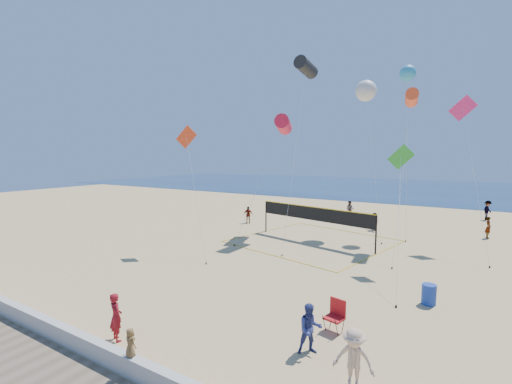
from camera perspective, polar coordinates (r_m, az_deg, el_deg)
The scene contains 22 objects.
ground at distance 12.58m, azimuth -3.45°, elevation -23.68°, with size 120.00×120.00×0.00m, color tan.
ocean at distance 71.53m, azimuth 25.83°, elevation 0.54°, with size 140.00×50.00×0.03m, color #10244C.
woman at distance 13.16m, azimuth -22.31°, elevation -18.70°, with size 0.60×0.40×1.65m, color maroon.
toddler at distance 11.11m, azimuth -20.21°, elevation -22.46°, with size 0.40×0.26×0.81m, color brown.
bystander_a at distance 11.75m, azimuth 9.01°, elevation -21.59°, with size 0.78×0.61×1.61m, color navy.
bystander_b at distance 10.45m, azimuth 15.97°, elevation -25.26°, with size 1.10×0.63×1.70m, color tan.
far_person_0 at distance 31.68m, azimuth -1.35°, elevation -3.81°, with size 0.91×0.38×1.55m, color gray.
far_person_1 at distance 30.31m, azimuth 19.11°, elevation -4.66°, with size 1.38×0.44×1.49m, color gray.
far_person_2 at distance 31.33m, azimuth 34.23°, elevation -4.91°, with size 0.60×0.39×1.64m, color gray.
far_person_3 at distance 35.86m, azimuth 15.38°, elevation -2.77°, with size 0.80×0.63×1.65m, color gray.
far_person_4 at distance 40.04m, azimuth 34.16°, elevation -2.54°, with size 1.22×0.70×1.89m, color gray.
camp_chair at distance 13.22m, azimuth 13.16°, elevation -19.09°, with size 0.73×0.86×1.27m.
trash_barrel at distance 16.68m, azimuth 26.86°, elevation -14.98°, with size 0.57×0.57×0.86m, color #18379C.
volleyball_net at distance 25.11m, azimuth 9.62°, elevation -4.22°, with size 11.49×11.37×2.56m.
kite_0 at distance 27.59m, azimuth 4.59°, elevation 11.13°, with size 2.00×7.03×9.40m.
kite_1 at distance 28.10m, azimuth 8.34°, elevation 19.86°, with size 1.91×7.84×13.63m.
kite_2 at distance 26.23m, azimuth 24.52°, elevation 14.07°, with size 1.09×7.27×10.67m.
kite_3 at distance 22.69m, azimuth -11.37°, elevation 7.94°, with size 3.88×2.19×8.19m.
kite_4 at distance 20.05m, azimuth 22.96°, elevation 4.24°, with size 1.63×5.83×6.87m.
kite_5 at distance 27.37m, azimuth 31.36°, elevation 10.91°, with size 2.71×5.12×10.30m.
kite_6 at distance 29.53m, azimuth 17.84°, elevation 15.76°, with size 3.21×4.40×12.15m.
kite_7 at distance 30.07m, azimuth 23.97°, elevation 17.64°, with size 1.51×3.49×13.12m.
Camera 1 is at (6.19, -8.99, 6.26)m, focal length 24.00 mm.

